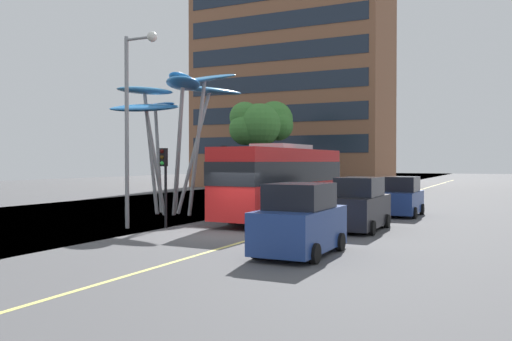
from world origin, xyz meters
The scene contains 14 objects.
ground centered at (-0.72, 0.00, -0.05)m, with size 120.00×240.00×0.10m.
red_bus centered at (-0.20, 6.23, 2.10)m, with size 2.97×10.86×3.84m.
leaf_sculpture centered at (-6.60, 6.00, 6.39)m, with size 8.43×8.45×8.23m.
traffic_light_kerb_near centered at (-3.43, 0.49, 2.58)m, with size 0.28×0.42×3.55m.
traffic_light_kerb_far centered at (-3.49, 6.03, 2.76)m, with size 0.28×0.42×3.81m.
car_parked_near centered at (4.42, -3.16, 1.06)m, with size 2.09×4.01×2.27m.
car_parked_mid centered at (4.52, 3.64, 1.06)m, with size 1.96×4.39×2.29m.
car_parked_far centered at (4.98, 10.63, 0.99)m, with size 1.97×3.87×2.14m.
street_lamp centered at (-4.60, -0.18, 5.38)m, with size 1.71×0.44×8.56m.
tree_pavement_near centered at (-8.93, 20.52, 5.98)m, with size 4.22×3.72×7.89m.
tree_pavement_far centered at (-9.83, 25.84, 6.38)m, with size 4.60×3.91×8.48m.
pedestrian centered at (-3.27, 4.31, 0.85)m, with size 0.34×0.34×1.68m.
no_entry_sign centered at (-4.08, 5.68, 1.62)m, with size 0.60×0.12×2.43m.
backdrop_building centered at (-12.81, 38.66, 13.16)m, with size 21.72×10.34×26.31m.
Camera 1 is at (10.61, -19.07, 2.97)m, focal length 37.69 mm.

